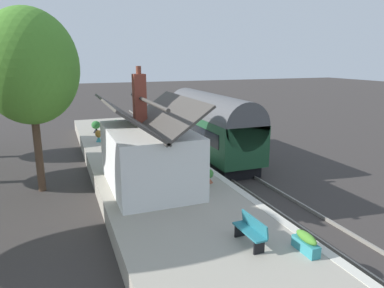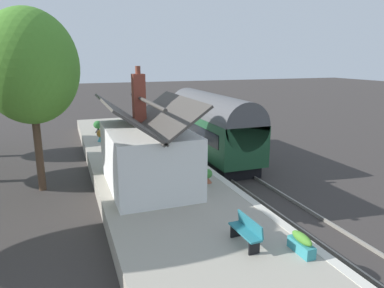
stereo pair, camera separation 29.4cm
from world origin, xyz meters
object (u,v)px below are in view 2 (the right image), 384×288
Objects in this scene: station_building at (148,154)px; planter_under_sign at (140,120)px; tree_distant at (30,67)px; bench_mid_platform at (145,137)px; planter_edge_near at (98,126)px; planter_edge_far at (143,123)px; planter_corner_building at (118,124)px; train at (211,126)px; station_sign_board at (149,116)px; bench_platform_end at (247,231)px; planter_bench_right at (208,176)px; planter_by_door at (301,244)px; planter_bench_left at (100,136)px; bench_by_lamp at (138,132)px.

planter_under_sign is (14.76, -2.81, -0.99)m from station_building.
tree_distant is at bearing 53.47° from station_building.
planter_edge_near is (5.14, 2.53, 0.02)m from bench_mid_platform.
planter_edge_far is 2.03m from planter_corner_building.
tree_distant reaches higher than bench_mid_platform.
train is 6.81m from station_sign_board.
planter_edge_far reaches higher than bench_platform_end.
bench_mid_platform is 8.91m from tree_distant.
station_building reaches higher than bench_mid_platform.
planter_bench_right is (-13.41, -0.03, -0.24)m from planter_edge_far.
bench_platform_end is 12.56m from tree_distant.
station_sign_board is 0.18× the size of tree_distant.
planter_edge_far is 3.57m from planter_edge_near.
planter_by_door is at bearing 168.40° from train.
planter_bench_left is at bearing 54.77° from bench_mid_platform.
bench_mid_platform is 4.54m from station_sign_board.
train is 1.11× the size of tree_distant.
planter_corner_building is (3.67, 0.87, -0.04)m from bench_by_lamp.
planter_bench_left is (-3.13, 3.76, -0.15)m from planter_edge_far.
train is 9.45× the size of planter_edge_far.
station_sign_board reaches higher than planter_corner_building.
tree_distant is (-9.82, 5.37, 4.79)m from planter_corner_building.
planter_corner_building is at bearing 6.21° from planter_by_door.
planter_under_sign is 2.06m from planter_edge_far.
train is 12.63m from bench_platform_end.
station_building is at bearing 170.91° from bench_by_lamp.
bench_by_lamp is 0.16× the size of tree_distant.
bench_platform_end reaches higher than planter_corner_building.
planter_by_door is 19.98m from planter_edge_far.
bench_mid_platform is at bearing 170.16° from planter_under_sign.
bench_by_lamp is at bearing -9.09° from station_building.
bench_mid_platform and bench_platform_end have the same top height.
tree_distant reaches higher than planter_bench_left.
station_building is at bearing 166.29° from station_sign_board.
bench_mid_platform is 1.35× the size of planter_edge_far.
planter_corner_building reaches higher than planter_bench_left.
planter_bench_right is (-10.33, -1.10, -0.15)m from bench_by_lamp.
station_building reaches higher than planter_bench_right.
station_building is 6.57m from bench_platform_end.
bench_platform_end is at bearing 161.65° from train.
bench_platform_end is at bearing -165.73° from station_building.
planter_edge_far reaches higher than bench_mid_platform.
planter_edge_near is at bearing 77.44° from station_sign_board.
bench_mid_platform is 5.16m from planter_edge_far.
train is 11.83× the size of planter_under_sign.
planter_edge_far is 13.41m from planter_bench_right.
tree_distant reaches higher than train.
bench_mid_platform is 5.71m from planter_corner_building.
planter_edge_near is (-0.50, 1.63, 0.07)m from planter_corner_building.
tree_distant reaches higher than planter_corner_building.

